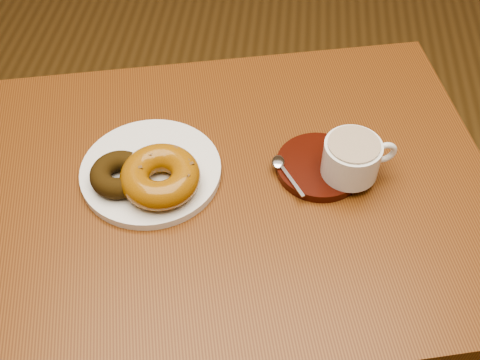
# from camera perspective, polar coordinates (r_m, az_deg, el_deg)

# --- Properties ---
(ground) EXTENTS (6.00, 6.00, 0.00)m
(ground) POSITION_cam_1_polar(r_m,az_deg,el_deg) (1.79, 3.37, -11.35)
(ground) COLOR brown
(ground) RESTS_ON ground
(cafe_table) EXTENTS (1.00, 0.84, 0.82)m
(cafe_table) POSITION_cam_1_polar(r_m,az_deg,el_deg) (1.08, -1.07, -5.13)
(cafe_table) COLOR brown
(cafe_table) RESTS_ON ground
(donut_plate) EXTENTS (0.30, 0.30, 0.01)m
(donut_plate) POSITION_cam_1_polar(r_m,az_deg,el_deg) (1.00, -8.44, 0.84)
(donut_plate) COLOR silver
(donut_plate) RESTS_ON cafe_table
(donut_cinnamon) EXTENTS (0.10, 0.10, 0.03)m
(donut_cinnamon) POSITION_cam_1_polar(r_m,az_deg,el_deg) (0.97, -11.40, 0.52)
(donut_cinnamon) COLOR #2F1F09
(donut_cinnamon) RESTS_ON donut_plate
(donut_caramel) EXTENTS (0.16, 0.16, 0.05)m
(donut_caramel) POSITION_cam_1_polar(r_m,az_deg,el_deg) (0.95, -7.57, 0.34)
(donut_caramel) COLOR #8D560F
(donut_caramel) RESTS_ON donut_plate
(saucer) EXTENTS (0.15, 0.15, 0.02)m
(saucer) POSITION_cam_1_polar(r_m,az_deg,el_deg) (1.00, 7.53, 1.28)
(saucer) COLOR black
(saucer) RESTS_ON cafe_table
(coffee_cup) EXTENTS (0.12, 0.09, 0.06)m
(coffee_cup) POSITION_cam_1_polar(r_m,az_deg,el_deg) (0.97, 10.61, 2.10)
(coffee_cup) COLOR silver
(coffee_cup) RESTS_ON saucer
(teaspoon) EXTENTS (0.06, 0.09, 0.01)m
(teaspoon) POSITION_cam_1_polar(r_m,az_deg,el_deg) (0.98, 3.89, 1.39)
(teaspoon) COLOR silver
(teaspoon) RESTS_ON saucer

